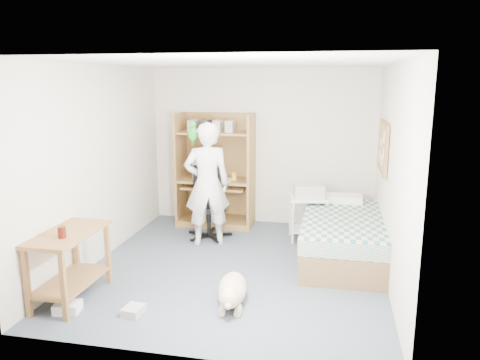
{
  "coord_description": "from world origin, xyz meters",
  "views": [
    {
      "loc": [
        1.15,
        -5.41,
        2.3
      ],
      "look_at": [
        -0.02,
        0.34,
        1.05
      ],
      "focal_mm": 35.0,
      "sensor_mm": 36.0,
      "label": 1
    }
  ],
  "objects_px": {
    "side_desk": "(70,255)",
    "dog": "(232,290)",
    "office_chair": "(209,212)",
    "computer_hutch": "(216,174)",
    "bed": "(342,236)",
    "person": "(207,184)",
    "printer_cart": "(308,211)"
  },
  "relations": [
    {
      "from": "dog",
      "to": "printer_cart",
      "type": "distance_m",
      "value": 2.33
    },
    {
      "from": "dog",
      "to": "printer_cart",
      "type": "bearing_deg",
      "value": 66.57
    },
    {
      "from": "computer_hutch",
      "to": "bed",
      "type": "height_order",
      "value": "computer_hutch"
    },
    {
      "from": "office_chair",
      "to": "bed",
      "type": "bearing_deg",
      "value": -33.87
    },
    {
      "from": "person",
      "to": "computer_hutch",
      "type": "bearing_deg",
      "value": -103.66
    },
    {
      "from": "bed",
      "to": "office_chair",
      "type": "xyz_separation_m",
      "value": [
        -1.96,
        0.47,
        0.09
      ]
    },
    {
      "from": "side_desk",
      "to": "printer_cart",
      "type": "distance_m",
      "value": 3.4
    },
    {
      "from": "side_desk",
      "to": "person",
      "type": "distance_m",
      "value": 2.23
    },
    {
      "from": "office_chair",
      "to": "person",
      "type": "height_order",
      "value": "person"
    },
    {
      "from": "person",
      "to": "dog",
      "type": "xyz_separation_m",
      "value": [
        0.75,
        -1.75,
        -0.72
      ]
    },
    {
      "from": "bed",
      "to": "person",
      "type": "height_order",
      "value": "person"
    },
    {
      "from": "bed",
      "to": "printer_cart",
      "type": "xyz_separation_m",
      "value": [
        -0.49,
        0.63,
        0.14
      ]
    },
    {
      "from": "computer_hutch",
      "to": "office_chair",
      "type": "bearing_deg",
      "value": -86.09
    },
    {
      "from": "computer_hutch",
      "to": "bed",
      "type": "relative_size",
      "value": 0.89
    },
    {
      "from": "side_desk",
      "to": "office_chair",
      "type": "relative_size",
      "value": 0.95
    },
    {
      "from": "computer_hutch",
      "to": "printer_cart",
      "type": "xyz_separation_m",
      "value": [
        1.51,
        -0.49,
        -0.39
      ]
    },
    {
      "from": "side_desk",
      "to": "person",
      "type": "xyz_separation_m",
      "value": [
        0.96,
        1.98,
        0.38
      ]
    },
    {
      "from": "computer_hutch",
      "to": "printer_cart",
      "type": "bearing_deg",
      "value": -18.07
    },
    {
      "from": "side_desk",
      "to": "dog",
      "type": "distance_m",
      "value": 1.76
    },
    {
      "from": "printer_cart",
      "to": "bed",
      "type": "bearing_deg",
      "value": -63.29
    },
    {
      "from": "computer_hutch",
      "to": "bed",
      "type": "bearing_deg",
      "value": -29.29
    },
    {
      "from": "computer_hutch",
      "to": "side_desk",
      "type": "height_order",
      "value": "computer_hutch"
    },
    {
      "from": "office_chair",
      "to": "printer_cart",
      "type": "bearing_deg",
      "value": -14.06
    },
    {
      "from": "bed",
      "to": "dog",
      "type": "distance_m",
      "value": 1.96
    },
    {
      "from": "bed",
      "to": "office_chair",
      "type": "bearing_deg",
      "value": 166.61
    },
    {
      "from": "office_chair",
      "to": "dog",
      "type": "bearing_deg",
      "value": -88.86
    },
    {
      "from": "computer_hutch",
      "to": "dog",
      "type": "bearing_deg",
      "value": -72.41
    },
    {
      "from": "person",
      "to": "dog",
      "type": "relative_size",
      "value": 1.87
    },
    {
      "from": "office_chair",
      "to": "computer_hutch",
      "type": "bearing_deg",
      "value": 73.42
    },
    {
      "from": "office_chair",
      "to": "dog",
      "type": "distance_m",
      "value": 2.22
    },
    {
      "from": "dog",
      "to": "side_desk",
      "type": "bearing_deg",
      "value": -179.75
    },
    {
      "from": "office_chair",
      "to": "printer_cart",
      "type": "distance_m",
      "value": 1.47
    }
  ]
}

